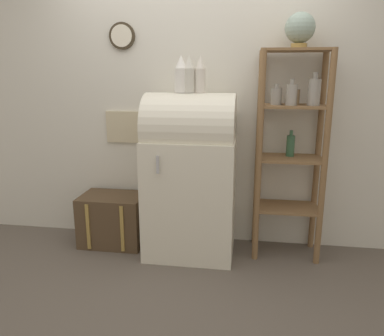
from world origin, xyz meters
The scene contains 9 objects.
ground_plane centered at (0.00, 0.00, 0.00)m, with size 12.00×12.00×0.00m, color #60564C.
wall_back centered at (0.00, 0.57, 1.35)m, with size 7.00×0.09×2.70m.
refrigerator centered at (0.00, 0.25, 0.72)m, with size 0.76×0.63×1.40m.
suitcase_trunk centered at (-0.74, 0.31, 0.23)m, with size 0.57×0.41×0.47m.
shelf_unit centered at (0.83, 0.35, 1.04)m, with size 0.56×0.36×1.75m.
globe centered at (0.85, 0.35, 1.90)m, with size 0.23×0.23×0.27m.
vase_left centered at (-0.08, 0.26, 1.54)m, with size 0.11×0.11×0.30m.
vase_center centered at (-0.01, 0.26, 1.54)m, with size 0.10×0.10×0.29m.
vase_right centered at (0.08, 0.26, 1.54)m, with size 0.08×0.08×0.29m.
Camera 1 is at (0.48, -2.81, 1.55)m, focal length 35.00 mm.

